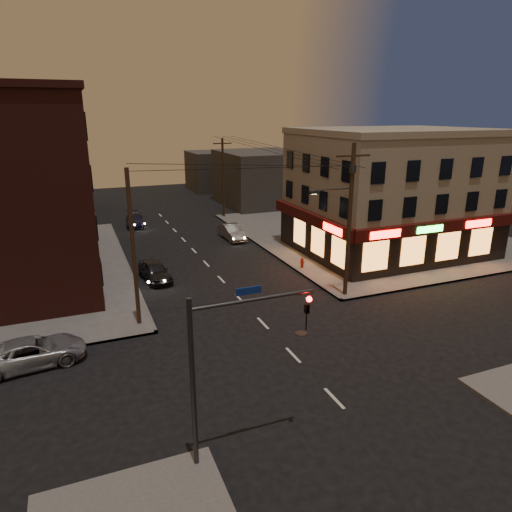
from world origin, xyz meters
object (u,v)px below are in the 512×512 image
sedan_mid (232,232)px  fire_hydrant (302,262)px  suv_cross (32,352)px  sedan_far (135,220)px  sedan_near (155,271)px

sedan_mid → fire_hydrant: (2.19, -10.60, -0.13)m
suv_cross → sedan_far: suv_cross is taller
sedan_near → fire_hydrant: size_ratio=5.16×
sedan_near → sedan_far: bearing=79.5°
sedan_near → sedan_mid: size_ratio=0.95×
sedan_near → sedan_far: sedan_near is taller
suv_cross → sedan_mid: sedan_mid is taller
suv_cross → fire_hydrant: bearing=-74.7°
sedan_near → fire_hydrant: sedan_near is taller
sedan_far → suv_cross: bearing=-101.9°
suv_cross → sedan_far: bearing=-24.5°
sedan_far → sedan_mid: bearing=-43.4°
sedan_far → fire_hydrant: 22.36m
sedan_near → sedan_mid: bearing=36.4°
suv_cross → sedan_near: 12.41m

